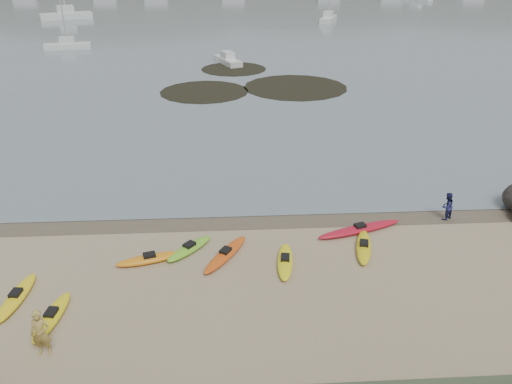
{
  "coord_description": "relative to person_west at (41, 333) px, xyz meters",
  "views": [
    {
      "loc": [
        -1.39,
        -23.75,
        13.26
      ],
      "look_at": [
        0.0,
        0.0,
        1.5
      ],
      "focal_mm": 35.0,
      "sensor_mm": 36.0,
      "label": 1
    }
  ],
  "objects": [
    {
      "name": "moored_boats",
      "position": [
        8.44,
        94.29,
        -0.36
      ],
      "size": [
        92.88,
        86.38,
        1.39
      ],
      "color": "silver",
      "rests_on": "ground"
    },
    {
      "name": "person_west",
      "position": [
        0.0,
        0.0,
        0.0
      ],
      "size": [
        0.71,
        0.48,
        1.91
      ],
      "primitive_type": "imported",
      "rotation": [
        0.0,
        0.0,
        -0.04
      ],
      "color": "#B49A48",
      "rests_on": "ground"
    },
    {
      "name": "far_hills",
      "position": [
        47.59,
        203.7,
        -16.88
      ],
      "size": [
        550.0,
        135.0,
        80.0
      ],
      "color": "#384235",
      "rests_on": "ground"
    },
    {
      "name": "wet_sand",
      "position": [
        8.21,
        9.43,
        -0.95
      ],
      "size": [
        60.0,
        60.0,
        0.0
      ],
      "primitive_type": "plane",
      "color": "brown",
      "rests_on": "ground"
    },
    {
      "name": "kayaks",
      "position": [
        6.44,
        5.41,
        -0.78
      ],
      "size": [
        18.51,
        8.62,
        0.34
      ],
      "color": "#78CB28",
      "rests_on": "ground"
    },
    {
      "name": "person_east",
      "position": [
        18.39,
        8.87,
        -0.17
      ],
      "size": [
        0.96,
        0.9,
        1.56
      ],
      "primitive_type": "imported",
      "rotation": [
        0.0,
        0.0,
        3.68
      ],
      "color": "navy",
      "rests_on": "ground"
    },
    {
      "name": "ground",
      "position": [
        8.21,
        9.73,
        -0.95
      ],
      "size": [
        600.0,
        600.0,
        0.0
      ],
      "primitive_type": "plane",
      "color": "tan",
      "rests_on": "ground"
    },
    {
      "name": "kelp_mats",
      "position": [
        9.52,
        38.84,
        -0.92
      ],
      "size": [
        19.31,
        18.53,
        0.04
      ],
      "color": "black",
      "rests_on": "water"
    }
  ]
}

